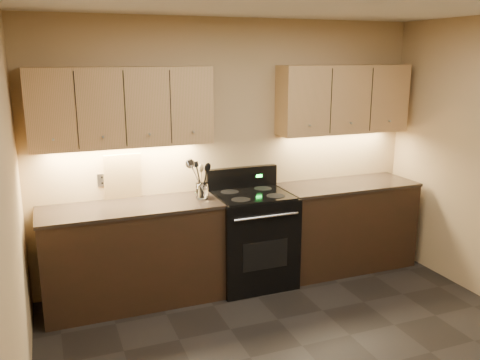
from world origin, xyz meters
name	(u,v)px	position (x,y,z in m)	size (l,w,h in m)	color
wall_back	(233,152)	(0.00, 2.00, 1.30)	(4.00, 0.04, 2.60)	tan
wall_left	(6,244)	(-2.00, 0.00, 1.30)	(0.04, 4.00, 2.60)	tan
counter_left	(133,254)	(-1.10, 1.70, 0.47)	(1.62, 0.62, 0.93)	black
counter_right	(345,225)	(1.18, 1.70, 0.47)	(1.46, 0.62, 0.93)	black
stove	(252,237)	(0.08, 1.68, 0.48)	(0.76, 0.68, 1.14)	black
upper_cab_left	(122,107)	(-1.10, 1.85, 1.80)	(1.60, 0.30, 0.70)	tan
upper_cab_right	(343,99)	(1.18, 1.85, 1.80)	(1.44, 0.30, 0.70)	tan
outlet_plate	(102,180)	(-1.30, 1.99, 1.12)	(0.09, 0.01, 0.12)	#B2B5BA
utensil_crock	(202,191)	(-0.42, 1.71, 1.00)	(0.16, 0.16, 0.15)	white
cutting_board	(123,177)	(-1.11, 1.96, 1.15)	(0.34, 0.02, 0.44)	tan
wooden_spoon	(200,181)	(-0.44, 1.72, 1.10)	(0.06, 0.06, 0.30)	tan
black_spoon	(201,179)	(-0.42, 1.73, 1.11)	(0.06, 0.06, 0.34)	black
black_turner	(203,179)	(-0.42, 1.70, 1.12)	(0.08, 0.08, 0.35)	black
steel_spatula	(204,176)	(-0.40, 1.73, 1.14)	(0.08, 0.08, 0.39)	silver
steel_skimmer	(206,178)	(-0.39, 1.69, 1.13)	(0.09, 0.09, 0.37)	silver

